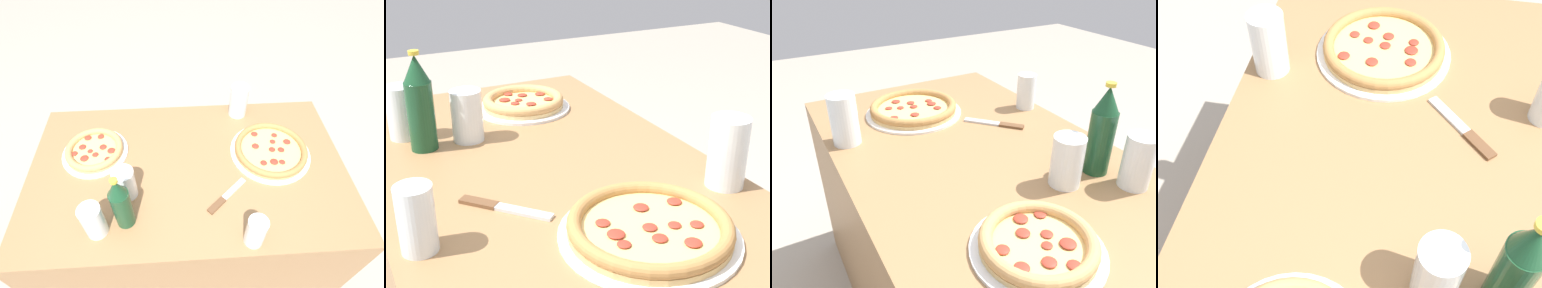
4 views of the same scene
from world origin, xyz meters
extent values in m
cube|color=#997047|center=(0.00, 0.00, 0.35)|extent=(1.29, 0.76, 0.70)
cylinder|color=silver|center=(-0.39, 0.10, 0.71)|extent=(0.27, 0.27, 0.01)
cylinder|color=#DBB775|center=(-0.39, 0.10, 0.72)|extent=(0.23, 0.23, 0.01)
cylinder|color=#E5C170|center=(-0.39, 0.10, 0.72)|extent=(0.21, 0.21, 0.00)
torus|color=tan|center=(-0.39, 0.10, 0.73)|extent=(0.24, 0.24, 0.03)
ellipsoid|color=#A83323|center=(-0.35, 0.11, 0.73)|extent=(0.03, 0.03, 0.01)
ellipsoid|color=#A83323|center=(-0.44, 0.12, 0.73)|extent=(0.03, 0.03, 0.01)
ellipsoid|color=#A83323|center=(-0.38, 0.07, 0.73)|extent=(0.03, 0.03, 0.01)
ellipsoid|color=#A83323|center=(-0.32, 0.04, 0.73)|extent=(0.03, 0.03, 0.01)
ellipsoid|color=#A83323|center=(-0.42, 0.17, 0.73)|extent=(0.03, 0.03, 0.01)
ellipsoid|color=#A83323|center=(-0.42, 0.05, 0.73)|extent=(0.03, 0.03, 0.01)
ellipsoid|color=#A83323|center=(-0.31, 0.09, 0.73)|extent=(0.03, 0.03, 0.01)
ellipsoid|color=#A83323|center=(-0.40, 0.09, 0.73)|extent=(0.02, 0.02, 0.00)
ellipsoid|color=#A83323|center=(-0.37, 0.17, 0.73)|extent=(0.03, 0.03, 0.01)
ellipsoid|color=#A83323|center=(-0.47, 0.08, 0.73)|extent=(0.03, 0.03, 0.01)
cylinder|color=white|center=(0.35, 0.06, 0.71)|extent=(0.33, 0.33, 0.01)
cylinder|color=tan|center=(0.35, 0.06, 0.72)|extent=(0.30, 0.30, 0.01)
cylinder|color=#E5C170|center=(0.35, 0.06, 0.72)|extent=(0.26, 0.26, 0.00)
torus|color=#AD7A42|center=(0.35, 0.06, 0.73)|extent=(0.30, 0.30, 0.03)
ellipsoid|color=#A83323|center=(0.37, 0.10, 0.73)|extent=(0.02, 0.02, 0.01)
ellipsoid|color=#A83323|center=(0.29, 0.08, 0.73)|extent=(0.03, 0.03, 0.01)
ellipsoid|color=#A83323|center=(0.38, -0.02, 0.73)|extent=(0.03, 0.03, 0.01)
ellipsoid|color=#A83323|center=(0.30, 0.15, 0.73)|extent=(0.03, 0.03, 0.01)
ellipsoid|color=#A83323|center=(0.39, 0.13, 0.73)|extent=(0.03, 0.03, 0.01)
ellipsoid|color=#A83323|center=(0.36, 0.05, 0.73)|extent=(0.03, 0.03, 0.01)
ellipsoid|color=#A83323|center=(0.43, 0.09, 0.73)|extent=(0.03, 0.03, 0.01)
ellipsoid|color=#A83323|center=(0.31, -0.02, 0.73)|extent=(0.03, 0.03, 0.01)
ellipsoid|color=#A83323|center=(0.35, -0.01, 0.73)|extent=(0.03, 0.03, 0.01)
ellipsoid|color=#A83323|center=(0.39, 0.05, 0.73)|extent=(0.03, 0.03, 0.01)
cylinder|color=white|center=(0.20, -0.32, 0.77)|extent=(0.07, 0.07, 0.13)
cylinder|color=#935123|center=(0.20, -0.32, 0.76)|extent=(0.05, 0.05, 0.10)
cylinder|color=white|center=(-0.32, -0.25, 0.77)|extent=(0.07, 0.07, 0.14)
cylinder|color=#F4A323|center=(-0.32, -0.25, 0.75)|extent=(0.06, 0.06, 0.09)
cylinder|color=white|center=(-0.23, -0.11, 0.77)|extent=(0.08, 0.08, 0.13)
cylinder|color=black|center=(-0.23, -0.11, 0.74)|extent=(0.06, 0.06, 0.06)
cylinder|color=white|center=(0.25, 0.31, 0.78)|extent=(0.08, 0.08, 0.15)
cylinder|color=silver|center=(0.25, 0.31, 0.75)|extent=(0.07, 0.07, 0.10)
cylinder|color=#194728|center=(-0.23, -0.22, 0.79)|extent=(0.07, 0.07, 0.17)
cone|color=#194728|center=(-0.23, -0.22, 0.91)|extent=(0.06, 0.06, 0.07)
cylinder|color=gold|center=(-0.23, -0.22, 0.95)|extent=(0.03, 0.03, 0.01)
cube|color=brown|center=(0.10, -0.18, 0.71)|extent=(0.08, 0.07, 0.01)
cube|color=silver|center=(0.17, -0.12, 0.71)|extent=(0.10, 0.10, 0.01)
camera|label=1|loc=(-0.03, -0.75, 1.67)|focal=28.00mm
camera|label=2|loc=(1.02, -0.43, 1.25)|focal=50.00mm
camera|label=3|loc=(-0.79, 0.50, 1.25)|focal=35.00mm
camera|label=4|loc=(-0.58, -0.03, 1.50)|focal=45.00mm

